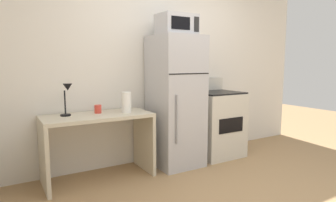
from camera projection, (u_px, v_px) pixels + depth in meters
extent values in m
cube|color=silver|center=(163.00, 65.00, 4.02)|extent=(5.00, 0.10, 2.60)
cube|color=beige|center=(97.00, 116.00, 3.27)|extent=(1.20, 0.56, 0.04)
cube|color=beige|center=(44.00, 157.00, 3.02)|extent=(0.04, 0.56, 0.71)
cube|color=beige|center=(144.00, 142.00, 3.61)|extent=(0.04, 0.56, 0.71)
cylinder|color=black|center=(66.00, 115.00, 3.17)|extent=(0.11, 0.11, 0.02)
cylinder|color=black|center=(65.00, 102.00, 3.16)|extent=(0.02, 0.02, 0.26)
cone|color=black|center=(68.00, 87.00, 3.13)|extent=(0.10, 0.10, 0.08)
cylinder|color=#D83F33|center=(98.00, 109.00, 3.34)|extent=(0.08, 0.08, 0.09)
cylinder|color=white|center=(126.00, 102.00, 3.37)|extent=(0.11, 0.11, 0.24)
cube|color=#B7B7BC|center=(175.00, 101.00, 3.74)|extent=(0.58, 0.62, 1.66)
cube|color=black|center=(190.00, 74.00, 3.43)|extent=(0.57, 0.00, 0.01)
cylinder|color=gray|center=(177.00, 120.00, 3.39)|extent=(0.02, 0.02, 0.58)
cube|color=#B7B7BC|center=(177.00, 25.00, 3.60)|extent=(0.46, 0.34, 0.26)
cube|color=black|center=(181.00, 23.00, 3.43)|extent=(0.26, 0.01, 0.15)
cube|color=black|center=(197.00, 24.00, 3.55)|extent=(0.07, 0.01, 0.18)
cube|color=beige|center=(216.00, 124.00, 4.16)|extent=(0.65, 0.60, 0.90)
cube|color=black|center=(217.00, 93.00, 4.10)|extent=(0.63, 0.58, 0.02)
cube|color=beige|center=(205.00, 84.00, 4.32)|extent=(0.65, 0.04, 0.18)
cube|color=black|center=(231.00, 125.00, 3.89)|extent=(0.42, 0.01, 0.20)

